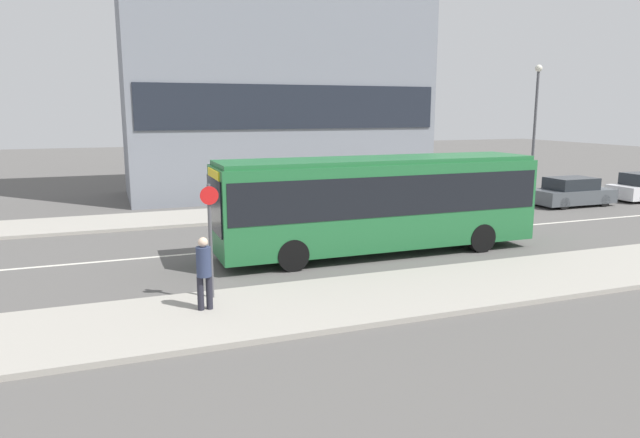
{
  "coord_description": "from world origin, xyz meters",
  "views": [
    {
      "loc": [
        -5.92,
        -18.56,
        4.65
      ],
      "look_at": [
        0.39,
        -1.69,
        1.21
      ],
      "focal_mm": 32.0,
      "sensor_mm": 36.0,
      "label": 1
    }
  ],
  "objects_px": {
    "bus_stop_sign": "(210,232)",
    "pedestrian_near_stop": "(204,269)",
    "city_bus": "(378,199)",
    "parked_car_0": "(572,193)",
    "street_lamp": "(535,118)"
  },
  "relations": [
    {
      "from": "city_bus",
      "to": "parked_car_0",
      "type": "relative_size",
      "value": 2.63
    },
    {
      "from": "bus_stop_sign",
      "to": "pedestrian_near_stop",
      "type": "bearing_deg",
      "value": -110.82
    },
    {
      "from": "parked_car_0",
      "to": "pedestrian_near_stop",
      "type": "xyz_separation_m",
      "value": [
        -19.57,
        -9.12,
        0.44
      ]
    },
    {
      "from": "bus_stop_sign",
      "to": "street_lamp",
      "type": "distance_m",
      "value": 21.55
    },
    {
      "from": "parked_car_0",
      "to": "bus_stop_sign",
      "type": "xyz_separation_m",
      "value": [
        -19.26,
        -8.32,
        1.11
      ]
    },
    {
      "from": "pedestrian_near_stop",
      "to": "street_lamp",
      "type": "bearing_deg",
      "value": 32.31
    },
    {
      "from": "parked_car_0",
      "to": "street_lamp",
      "type": "bearing_deg",
      "value": 106.03
    },
    {
      "from": "city_bus",
      "to": "bus_stop_sign",
      "type": "distance_m",
      "value": 6.75
    },
    {
      "from": "parked_car_0",
      "to": "street_lamp",
      "type": "height_order",
      "value": "street_lamp"
    },
    {
      "from": "bus_stop_sign",
      "to": "city_bus",
      "type": "bearing_deg",
      "value": 27.24
    },
    {
      "from": "street_lamp",
      "to": "bus_stop_sign",
      "type": "bearing_deg",
      "value": -150.49
    },
    {
      "from": "pedestrian_near_stop",
      "to": "city_bus",
      "type": "bearing_deg",
      "value": 33.07
    },
    {
      "from": "parked_car_0",
      "to": "pedestrian_near_stop",
      "type": "height_order",
      "value": "pedestrian_near_stop"
    },
    {
      "from": "city_bus",
      "to": "street_lamp",
      "type": "xyz_separation_m",
      "value": [
        12.62,
        7.45,
        2.47
      ]
    },
    {
      "from": "city_bus",
      "to": "parked_car_0",
      "type": "distance_m",
      "value": 14.3
    }
  ]
}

